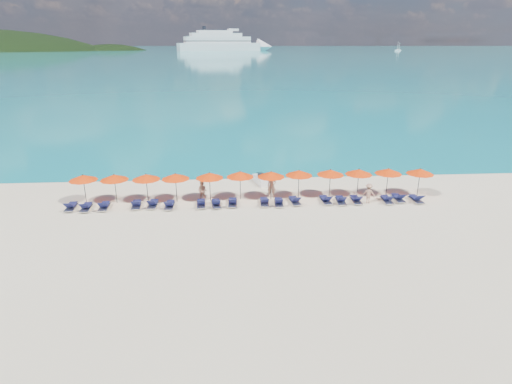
{
  "coord_description": "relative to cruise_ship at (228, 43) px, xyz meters",
  "views": [
    {
      "loc": [
        -1.95,
        -26.12,
        11.54
      ],
      "look_at": [
        0.0,
        3.0,
        1.2
      ],
      "focal_mm": 30.0,
      "sensor_mm": 36.0,
      "label": 1
    }
  ],
  "objects": [
    {
      "name": "lounger_11",
      "position": [
        2.67,
        -517.0,
        -8.39
      ],
      "size": [
        0.79,
        1.76,
        0.66
      ],
      "rotation": [
        0.0,
        0.0,
        0.1
      ],
      "color": "silver",
      "rests_on": "ground"
    },
    {
      "name": "lounger_6",
      "position": [
        -4.32,
        -517.14,
        -8.39
      ],
      "size": [
        0.71,
        1.73,
        0.66
      ],
      "rotation": [
        0.0,
        0.0,
        0.05
      ],
      "color": "silver",
      "rests_on": "ground"
    },
    {
      "name": "umbrella_0",
      "position": [
        -12.98,
        -515.87,
        -6.61
      ],
      "size": [
        2.1,
        2.1,
        2.28
      ],
      "color": "black",
      "rests_on": "ground"
    },
    {
      "name": "umbrella_8",
      "position": [
        5.57,
        -515.75,
        -6.61
      ],
      "size": [
        2.1,
        2.1,
        2.28
      ],
      "color": "black",
      "rests_on": "ground"
    },
    {
      "name": "lounger_2",
      "position": [
        -11.32,
        -517.17,
        -8.39
      ],
      "size": [
        0.7,
        1.73,
        0.66
      ],
      "rotation": [
        0.0,
        0.0,
        0.05
      ],
      "color": "silver",
      "rests_on": "ground"
    },
    {
      "name": "lounger_15",
      "position": [
        9.66,
        -517.19,
        -8.39
      ],
      "size": [
        0.67,
        1.72,
        0.66
      ],
      "rotation": [
        0.0,
        0.0,
        -0.03
      ],
      "color": "silver",
      "rests_on": "ground"
    },
    {
      "name": "umbrella_9",
      "position": [
        7.78,
        -515.79,
        -6.61
      ],
      "size": [
        2.1,
        2.1,
        2.28
      ],
      "color": "black",
      "rests_on": "ground"
    },
    {
      "name": "jetski",
      "position": [
        0.55,
        -512.07,
        -8.28
      ],
      "size": [
        1.43,
        2.48,
        0.83
      ],
      "rotation": [
        0.0,
        0.0,
        0.25
      ],
      "color": "white",
      "rests_on": "ground"
    },
    {
      "name": "cruise_ship",
      "position": [
        0.0,
        0.0,
        0.0
      ],
      "size": [
        119.16,
        54.31,
        33.15
      ],
      "rotation": [
        0.0,
        0.0,
        0.31
      ],
      "color": "white",
      "rests_on": "ground"
    },
    {
      "name": "lounger_14",
      "position": [
        7.32,
        -517.08,
        -8.39
      ],
      "size": [
        0.65,
        1.71,
        0.66
      ],
      "rotation": [
        0.0,
        0.0,
        -0.02
      ],
      "color": "silver",
      "rests_on": "ground"
    },
    {
      "name": "headland_small",
      "position": [
        -150.29,
        39.4,
        -43.62
      ],
      "size": [
        162.0,
        126.0,
        85.5
      ],
      "color": "black",
      "rests_on": "ground"
    },
    {
      "name": "lounger_13",
      "position": [
        6.13,
        -517.14,
        -8.39
      ],
      "size": [
        0.73,
        1.74,
        0.66
      ],
      "rotation": [
        0.0,
        0.0,
        -0.07
      ],
      "color": "silver",
      "rests_on": "ground"
    },
    {
      "name": "lounger_0",
      "position": [
        -13.7,
        -517.1,
        -8.39
      ],
      "size": [
        0.7,
        1.73,
        0.66
      ],
      "rotation": [
        0.0,
        0.0,
        0.05
      ],
      "color": "silver",
      "rests_on": "ground"
    },
    {
      "name": "sailboat_far",
      "position": [
        202.96,
        -20.21,
        -7.53
      ],
      "size": [
        5.84,
        1.95,
        10.71
      ],
      "color": "white",
      "rests_on": "ground"
    },
    {
      "name": "lounger_7",
      "position": [
        -3.22,
        -517.21,
        -8.39
      ],
      "size": [
        0.78,
        1.75,
        0.66
      ],
      "rotation": [
        0.0,
        0.0,
        0.1
      ],
      "color": "silver",
      "rests_on": "ground"
    },
    {
      "name": "umbrella_5",
      "position": [
        -1.38,
        -515.8,
        -6.61
      ],
      "size": [
        2.1,
        2.1,
        2.28
      ],
      "color": "black",
      "rests_on": "ground"
    },
    {
      "name": "lounger_1",
      "position": [
        -12.57,
        -517.27,
        -8.39
      ],
      "size": [
        0.7,
        1.73,
        0.66
      ],
      "rotation": [
        0.0,
        0.0,
        0.05
      ],
      "color": "silver",
      "rests_on": "ground"
    },
    {
      "name": "lounger_16",
      "position": [
        10.65,
        -516.93,
        -8.39
      ],
      "size": [
        0.65,
        1.71,
        0.66
      ],
      "rotation": [
        0.0,
        0.0,
        0.01
      ],
      "color": "silver",
      "rests_on": "ground"
    },
    {
      "name": "lounger_9",
      "position": [
        0.38,
        -517.1,
        -8.39
      ],
      "size": [
        0.65,
        1.71,
        0.66
      ],
      "rotation": [
        0.0,
        0.0,
        -0.02
      ],
      "color": "silver",
      "rests_on": "ground"
    },
    {
      "name": "umbrella_1",
      "position": [
        -10.71,
        -515.94,
        -6.61
      ],
      "size": [
        2.1,
        2.1,
        2.28
      ],
      "color": "black",
      "rests_on": "ground"
    },
    {
      "name": "beachgoer_c",
      "position": [
        8.2,
        -517.2,
        -7.86
      ],
      "size": [
        1.08,
        0.75,
        1.52
      ],
      "primitive_type": "imported",
      "rotation": [
        0.0,
        0.0,
        2.82
      ],
      "color": "tan",
      "rests_on": "ground"
    },
    {
      "name": "umbrella_6",
      "position": [
        0.96,
        -515.95,
        -6.61
      ],
      "size": [
        2.1,
        2.1,
        2.28
      ],
      "color": "black",
      "rests_on": "ground"
    },
    {
      "name": "lounger_3",
      "position": [
        -9.05,
        -517.01,
        -8.39
      ],
      "size": [
        0.77,
        1.75,
        0.66
      ],
      "rotation": [
        0.0,
        0.0,
        0.09
      ],
      "color": "silver",
      "rests_on": "ground"
    },
    {
      "name": "lounger_4",
      "position": [
        -7.86,
        -516.95,
        -8.39
      ],
      "size": [
        0.65,
        1.71,
        0.66
      ],
      "rotation": [
        0.0,
        0.0,
        -0.02
      ],
      "color": "silver",
      "rests_on": "ground"
    },
    {
      "name": "lounger_5",
      "position": [
        -6.61,
        -517.25,
        -8.39
      ],
      "size": [
        0.65,
        1.71,
        0.66
      ],
      "rotation": [
        0.0,
        0.0,
        -0.02
      ],
      "color": "silver",
      "rests_on": "ground"
    },
    {
      "name": "sea",
      "position": [
        -0.29,
        139.4,
        -8.62
      ],
      "size": [
        1600.0,
        1300.0,
        0.01
      ],
      "primitive_type": "cube",
      "color": "#1FA9B2",
      "rests_on": "ground"
    },
    {
      "name": "umbrella_4",
      "position": [
        -3.68,
        -515.94,
        -6.61
      ],
      "size": [
        2.1,
        2.1,
        2.28
      ],
      "color": "black",
      "rests_on": "ground"
    },
    {
      "name": "lounger_17",
      "position": [
        11.92,
        -517.23,
        -8.39
      ],
      "size": [
        0.7,
        1.73,
        0.66
      ],
      "rotation": [
        0.0,
        0.0,
        0.05
      ],
      "color": "silver",
      "rests_on": "ground"
    },
    {
      "name": "beachgoer_a",
      "position": [
        1.07,
        -515.52,
        -7.7
      ],
      "size": [
        0.68,
        0.45,
        1.85
      ],
      "primitive_type": "imported",
      "rotation": [
        0.0,
        0.0,
        0.01
      ],
      "color": "tan",
      "rests_on": "ground"
    },
    {
      "name": "umbrella_3",
      "position": [
        -6.21,
        -516.0,
        -6.61
      ],
      "size": [
        2.1,
        2.1,
        2.28
      ],
      "color": "black",
      "rests_on": "ground"
    },
    {
      "name": "umbrella_10",
      "position": [
        10.12,
        -515.76,
        -6.61
      ],
      "size": [
        2.1,
        2.1,
        2.28
      ],
      "color": "black",
      "rests_on": "ground"
    },
    {
      "name": "umbrella_2",
      "position": [
        -8.37,
        -515.99,
        -6.61
      ],
      "size": [
        2.1,
        2.1,
        2.28
      ],
      "color": "black",
      "rests_on": "ground"
    },
    {
      "name": "sailboat_near",
      "position": [
        211.17,
        -3.93,
        -7.63
      ],
      "size": [
        5.28,
        1.76,
        9.69
      ],
      "color": "white",
      "rests_on": "ground"
    },
    {
      "name": "lounger_8",
      "position": [
        -2.0,
        -517.05,
        -8.39
      ],
      "size": [
        0.7,
        1.73,
        0.66
      ],
      "rotation": [
        0.0,
        0.0,
        -0.05
      ],
      "color": "silver",
      "rests_on": "ground"
    },
    {
      "name": "beachgoer_b",
      "position": [
        -4.27,
        -515.83,
        -7.87
      ],
      "size": [
        0.84,
        0.68,
        1.51
      ],
      "primitive_type": "imported",
      "rotation": [
        0.0,
        0.0,
        -0.41
      ],
      "color": "tan",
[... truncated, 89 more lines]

